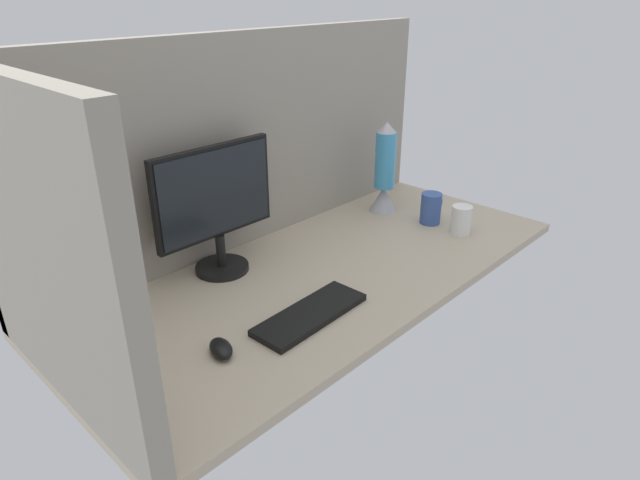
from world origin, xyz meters
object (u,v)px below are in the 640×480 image
Objects in this scene: mug_ceramic_blue at (431,208)px; mug_ceramic_white at (461,220)px; monitor at (216,204)px; lava_lamp at (385,175)px; mouse at (221,348)px; keyboard at (310,314)px.

mug_ceramic_white is (-0.96, -14.44, -0.57)cm from mug_ceramic_blue.
mug_ceramic_white is at bearing -27.76° from monitor.
mouse is at bearing -164.11° from lava_lamp.
mouse is 0.25× the size of lava_lamp.
monitor reaches higher than mug_ceramic_white.
monitor is 3.52× the size of mug_ceramic_blue.
lava_lamp reaches higher than mug_ceramic_white.
lava_lamp is at bearing 34.91° from mouse.
monitor is at bearing 152.24° from mug_ceramic_white.
mug_ceramic_white is at bearing 16.27° from mouse.
lava_lamp is at bearing -4.94° from monitor.
lava_lamp reaches higher than mouse.
mug_ceramic_blue is (83.44, 13.82, 5.28)cm from keyboard.
monitor is at bearing 160.86° from mug_ceramic_blue.
mug_ceramic_white is at bearing -87.00° from lava_lamp.
mouse is at bearing 168.41° from keyboard.
mug_ceramic_blue is 1.08× the size of mug_ceramic_white.
monitor reaches higher than mouse.
mouse is at bearing 177.26° from mug_ceramic_white.
lava_lamp is at bearing 21.70° from keyboard.
mug_ceramic_white is (82.39, -43.37, -18.21)cm from monitor.
monitor reaches higher than keyboard.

